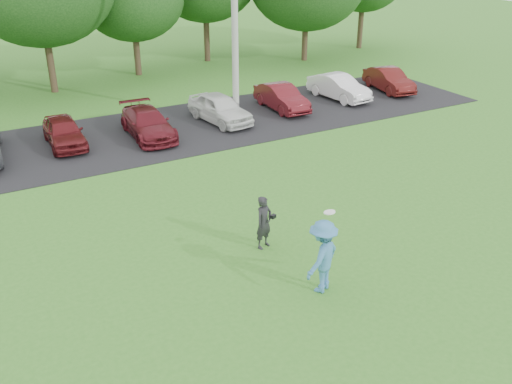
{
  "coord_description": "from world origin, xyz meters",
  "views": [
    {
      "loc": [
        -6.85,
        -8.92,
        8.07
      ],
      "look_at": [
        0.0,
        3.5,
        1.3
      ],
      "focal_mm": 40.0,
      "sensor_mm": 36.0,
      "label": 1
    }
  ],
  "objects": [
    {
      "name": "camera_bystander",
      "position": [
        -0.17,
        2.74,
        0.75
      ],
      "size": [
        0.64,
        0.53,
        1.5
      ],
      "color": "black",
      "rests_on": "ground"
    },
    {
      "name": "parked_cars",
      "position": [
        -1.3,
        13.1,
        0.62
      ],
      "size": [
        28.32,
        4.91,
        1.23
      ],
      "color": "#B5B8BD",
      "rests_on": "parking_lot"
    },
    {
      "name": "parking_lot",
      "position": [
        0.0,
        13.0,
        0.01
      ],
      "size": [
        32.0,
        6.5,
        0.03
      ],
      "primitive_type": "cube",
      "color": "black",
      "rests_on": "ground"
    },
    {
      "name": "ground",
      "position": [
        0.0,
        0.0,
        0.0
      ],
      "size": [
        100.0,
        100.0,
        0.0
      ],
      "primitive_type": "plane",
      "color": "#337220",
      "rests_on": "ground"
    },
    {
      "name": "frisbee_player",
      "position": [
        0.04,
        0.34,
        0.93
      ],
      "size": [
        1.38,
        1.16,
        2.06
      ],
      "color": "teal",
      "rests_on": "ground"
    }
  ]
}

